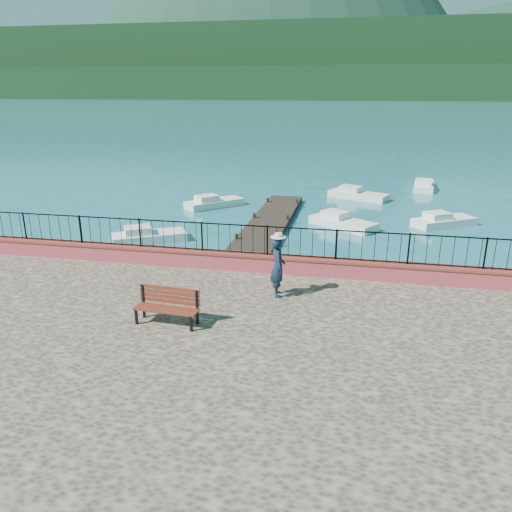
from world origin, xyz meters
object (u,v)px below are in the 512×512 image
at_px(boat_2, 445,218).
at_px(boat_1, 343,220).
at_px(boat_4, 358,193).
at_px(boat_0, 149,233).
at_px(person, 278,267).
at_px(boat_5, 424,183).
at_px(park_bench, 167,313).
at_px(boat_3, 215,200).

bearing_deg(boat_2, boat_1, 161.90).
relative_size(boat_1, boat_4, 0.93).
relative_size(boat_0, boat_1, 0.94).
bearing_deg(boat_1, boat_4, 118.92).
xyz_separation_m(person, boat_0, (-7.44, 7.91, -1.68)).
height_order(person, boat_5, person).
bearing_deg(boat_4, boat_2, -29.08).
height_order(park_bench, person, person).
height_order(boat_0, boat_4, same).
relative_size(boat_1, boat_5, 0.94).
relative_size(boat_0, boat_5, 0.89).
relative_size(person, boat_3, 0.49).
relative_size(boat_2, boat_5, 0.89).
height_order(park_bench, boat_1, park_bench).
xyz_separation_m(boat_3, boat_4, (8.58, 4.16, 0.00)).
xyz_separation_m(boat_1, boat_3, (-7.87, 3.18, 0.00)).
relative_size(park_bench, boat_3, 0.47).
bearing_deg(boat_2, boat_0, 169.59).
bearing_deg(park_bench, boat_0, 119.65).
distance_m(boat_3, boat_4, 9.53).
distance_m(person, boat_2, 15.34).
xyz_separation_m(boat_0, boat_1, (8.90, 4.43, 0.00)).
bearing_deg(person, boat_5, -32.00).
bearing_deg(boat_4, park_bench, -78.05).
xyz_separation_m(person, boat_4, (2.17, 19.68, -1.68)).
xyz_separation_m(park_bench, boat_2, (9.15, 16.08, -1.08)).
xyz_separation_m(park_bench, boat_0, (-4.97, 10.28, -1.08)).
distance_m(park_bench, boat_4, 22.56).
bearing_deg(boat_0, boat_1, -3.85).
height_order(person, boat_2, person).
bearing_deg(person, boat_1, -23.05).
bearing_deg(boat_5, boat_4, 140.44).
xyz_separation_m(boat_2, boat_3, (-13.10, 1.82, 0.00)).
bearing_deg(boat_4, boat_1, -71.66).
bearing_deg(park_bench, boat_4, 81.99).
relative_size(boat_4, boat_5, 1.02).
bearing_deg(park_bench, boat_3, 106.29).
distance_m(park_bench, boat_5, 27.98).
xyz_separation_m(park_bench, boat_3, (-3.95, 17.90, -1.08)).
xyz_separation_m(boat_4, boat_5, (4.59, 4.34, 0.00)).
bearing_deg(boat_0, boat_3, 52.02).
height_order(boat_2, boat_5, same).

